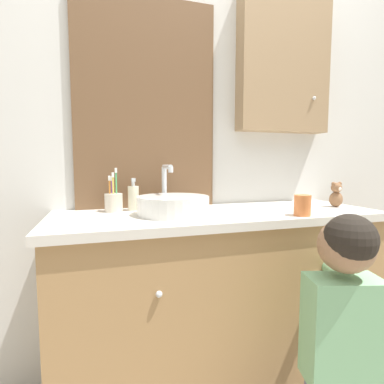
# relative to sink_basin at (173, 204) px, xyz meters

# --- Properties ---
(wall_back) EXTENTS (3.20, 0.18, 2.50)m
(wall_back) POSITION_rel_sink_basin_xyz_m (0.24, 0.29, 0.38)
(wall_back) COLOR silver
(wall_back) RESTS_ON ground_plane
(vanity_counter) EXTENTS (1.49, 0.53, 0.85)m
(vanity_counter) POSITION_rel_sink_basin_xyz_m (0.22, 0.00, -0.47)
(vanity_counter) COLOR #A37A4C
(vanity_counter) RESTS_ON ground_plane
(sink_basin) EXTENTS (0.31, 0.36, 0.22)m
(sink_basin) POSITION_rel_sink_basin_xyz_m (0.00, 0.00, 0.00)
(sink_basin) COLOR white
(sink_basin) RESTS_ON vanity_counter
(toothbrush_holder) EXTENTS (0.08, 0.08, 0.20)m
(toothbrush_holder) POSITION_rel_sink_basin_xyz_m (-0.24, 0.15, 0.00)
(toothbrush_holder) COLOR beige
(toothbrush_holder) RESTS_ON vanity_counter
(soap_dispenser) EXTENTS (0.05, 0.05, 0.15)m
(soap_dispenser) POSITION_rel_sink_basin_xyz_m (-0.15, 0.16, 0.02)
(soap_dispenser) COLOR beige
(soap_dispenser) RESTS_ON vanity_counter
(child_figure) EXTENTS (0.33, 0.43, 0.92)m
(child_figure) POSITION_rel_sink_basin_xyz_m (0.46, -0.50, -0.36)
(child_figure) COLOR slate
(child_figure) RESTS_ON ground_plane
(teddy_bear) EXTENTS (0.07, 0.06, 0.13)m
(teddy_bear) POSITION_rel_sink_basin_xyz_m (0.85, -0.03, 0.02)
(teddy_bear) COLOR brown
(teddy_bear) RESTS_ON vanity_counter
(drinking_cup) EXTENTS (0.07, 0.07, 0.09)m
(drinking_cup) POSITION_rel_sink_basin_xyz_m (0.51, -0.20, 0.00)
(drinking_cup) COLOR orange
(drinking_cup) RESTS_ON vanity_counter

